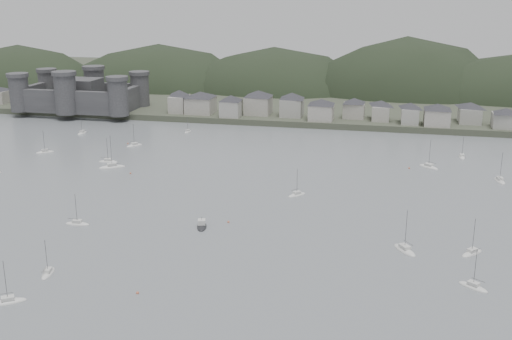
# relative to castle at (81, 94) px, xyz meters

# --- Properties ---
(ground) EXTENTS (900.00, 900.00, 0.00)m
(ground) POSITION_rel_castle_xyz_m (120.00, -179.80, -10.96)
(ground) COLOR slate
(ground) RESTS_ON ground
(far_shore_land) EXTENTS (900.00, 250.00, 3.00)m
(far_shore_land) POSITION_rel_castle_xyz_m (120.00, 115.20, -9.46)
(far_shore_land) COLOR #383D2D
(far_shore_land) RESTS_ON ground
(forested_ridge) EXTENTS (851.55, 103.94, 102.57)m
(forested_ridge) POSITION_rel_castle_xyz_m (124.83, 89.60, -22.25)
(forested_ridge) COLOR black
(forested_ridge) RESTS_ON ground
(castle) EXTENTS (66.00, 43.00, 20.00)m
(castle) POSITION_rel_castle_xyz_m (0.00, 0.00, 0.00)
(castle) COLOR #37373A
(castle) RESTS_ON far_shore_land
(waterfront_town) EXTENTS (451.48, 28.46, 12.92)m
(waterfront_town) POSITION_rel_castle_xyz_m (170.59, 3.54, -2.30)
(waterfront_town) COLOR #99958C
(waterfront_town) RESTS_ON far_shore_land
(sailboat_lead) EXTENTS (7.76, 6.34, 10.55)m
(sailboat_lead) POSITION_rel_castle_xyz_m (85.50, -195.66, -10.79)
(sailboat_lead) COLOR silver
(sailboat_lead) RESTS_ON ground
(moored_fleet) EXTENTS (227.64, 157.91, 13.42)m
(moored_fleet) POSITION_rel_castle_xyz_m (126.99, -112.13, -10.79)
(moored_fleet) COLOR silver
(moored_fleet) RESTS_ON ground
(motor_launch_far) EXTENTS (4.57, 7.99, 3.81)m
(motor_launch_far) POSITION_rel_castle_xyz_m (113.04, -144.35, -10.67)
(motor_launch_far) COLOR black
(motor_launch_far) RESTS_ON ground
(mooring_buoys) EXTENTS (170.28, 128.76, 0.70)m
(mooring_buoys) POSITION_rel_castle_xyz_m (111.05, -119.71, -10.81)
(mooring_buoys) COLOR #CB6543
(mooring_buoys) RESTS_ON ground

